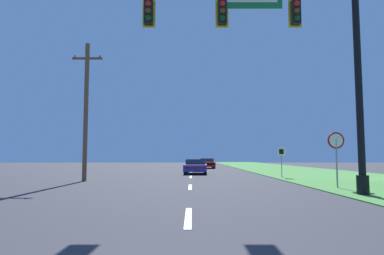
{
  "coord_description": "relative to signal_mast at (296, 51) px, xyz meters",
  "views": [
    {
      "loc": [
        0.09,
        -2.2,
        1.43
      ],
      "look_at": [
        0.0,
        31.5,
        4.3
      ],
      "focal_mm": 32.0,
      "sensor_mm": 36.0,
      "label": 1
    }
  ],
  "objects": [
    {
      "name": "grass_verge_right",
      "position": [
        6.47,
        19.46,
        -5.42
      ],
      "size": [
        10.0,
        110.0,
        0.04
      ],
      "color": "#428438",
      "rests_on": "ground"
    },
    {
      "name": "road_center_line",
      "position": [
        -4.03,
        11.46,
        -5.43
      ],
      "size": [
        0.16,
        34.8,
        0.01
      ],
      "color": "silver",
      "rests_on": "ground"
    },
    {
      "name": "signal_mast",
      "position": [
        0.0,
        0.0,
        0.0
      ],
      "size": [
        9.2,
        0.47,
        8.64
      ],
      "color": "black",
      "rests_on": "grass_verge_right"
    },
    {
      "name": "car_ahead",
      "position": [
        -3.63,
        16.04,
        -4.83
      ],
      "size": [
        2.01,
        4.28,
        1.19
      ],
      "color": "black",
      "rests_on": "ground"
    },
    {
      "name": "far_car",
      "position": [
        -2.09,
        29.81,
        -4.83
      ],
      "size": [
        1.82,
        4.68,
        1.19
      ],
      "color": "black",
      "rests_on": "ground"
    },
    {
      "name": "stop_sign",
      "position": [
        2.61,
        2.78,
        -3.57
      ],
      "size": [
        0.76,
        0.07,
        2.5
      ],
      "color": "gray",
      "rests_on": "grass_verge_right"
    },
    {
      "name": "route_sign_post",
      "position": [
        2.17,
        10.67,
        -3.91
      ],
      "size": [
        0.55,
        0.06,
        2.03
      ],
      "color": "gray",
      "rests_on": "grass_verge_right"
    },
    {
      "name": "utility_pole_near",
      "position": [
        -10.24,
        7.36,
        -1.18
      ],
      "size": [
        1.8,
        0.26,
        8.21
      ],
      "color": "brown",
      "rests_on": "ground"
    }
  ]
}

